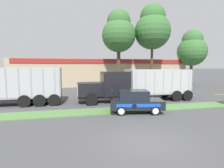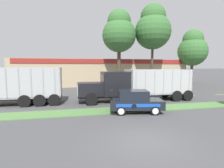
# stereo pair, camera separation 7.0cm
# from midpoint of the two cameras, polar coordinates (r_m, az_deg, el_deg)

# --- Properties ---
(ground_plane) EXTENTS (600.00, 600.00, 0.00)m
(ground_plane) POSITION_cam_midpoint_polar(r_m,az_deg,el_deg) (8.93, 11.27, -18.05)
(ground_plane) COLOR #474749
(grass_verge) EXTENTS (120.00, 2.10, 0.06)m
(grass_verge) POSITION_cam_midpoint_polar(r_m,az_deg,el_deg) (14.45, 1.14, -8.55)
(grass_verge) COLOR #517F42
(grass_verge) RESTS_ON ground_plane
(centre_line_3) EXTENTS (2.40, 0.14, 0.01)m
(centre_line_3) POSITION_cam_midpoint_polar(r_m,az_deg,el_deg) (19.14, -20.19, -5.46)
(centre_line_3) COLOR yellow
(centre_line_3) RESTS_ON ground_plane
(centre_line_4) EXTENTS (2.40, 0.14, 0.01)m
(centre_line_4) POSITION_cam_midpoint_polar(r_m,az_deg,el_deg) (19.20, -3.93, -5.09)
(centre_line_4) COLOR yellow
(centre_line_4) RESTS_ON ground_plane
(centre_line_5) EXTENTS (2.40, 0.14, 0.01)m
(centre_line_5) POSITION_cam_midpoint_polar(r_m,az_deg,el_deg) (20.72, 11.02, -4.38)
(centre_line_5) COLOR yellow
(centre_line_5) RESTS_ON ground_plane
(centre_line_6) EXTENTS (2.40, 0.14, 0.01)m
(centre_line_6) POSITION_cam_midpoint_polar(r_m,az_deg,el_deg) (23.42, 23.21, -3.59)
(centre_line_6) COLOR yellow
(centre_line_6) RESTS_ON ground_plane
(centre_line_7) EXTENTS (2.40, 0.14, 0.01)m
(centre_line_7) POSITION_cam_midpoint_polar(r_m,az_deg,el_deg) (26.95, 32.55, -2.86)
(centre_line_7) COLOR yellow
(centre_line_7) RESTS_ON ground_plane
(dump_truck_lead) EXTENTS (11.99, 2.68, 3.29)m
(dump_truck_lead) POSITION_cam_midpoint_polar(r_m,az_deg,el_deg) (18.06, 4.87, -0.66)
(dump_truck_lead) COLOR black
(dump_truck_lead) RESTS_ON ground_plane
(rally_car) EXTENTS (4.34, 2.56, 1.78)m
(rally_car) POSITION_cam_midpoint_polar(r_m,az_deg,el_deg) (13.83, 7.73, -5.60)
(rally_car) COLOR black
(rally_car) RESTS_ON ground_plane
(store_building_backdrop) EXTENTS (32.62, 12.10, 5.00)m
(store_building_backdrop) POSITION_cam_midpoint_polar(r_m,az_deg,el_deg) (37.26, -3.67, 3.98)
(store_building_backdrop) COLOR tan
(store_building_backdrop) RESTS_ON ground_plane
(tree_behind_left) EXTENTS (5.48, 5.48, 12.79)m
(tree_behind_left) POSITION_cam_midpoint_polar(r_m,az_deg,el_deg) (29.59, 2.39, 16.56)
(tree_behind_left) COLOR #473828
(tree_behind_left) RESTS_ON ground_plane
(tree_behind_centre) EXTENTS (5.98, 5.98, 13.96)m
(tree_behind_centre) POSITION_cam_midpoint_polar(r_m,az_deg,el_deg) (31.39, 13.27, 17.41)
(tree_behind_centre) COLOR #473828
(tree_behind_centre) RESTS_ON ground_plane
(tree_behind_right) EXTENTS (5.61, 5.61, 10.76)m
(tree_behind_right) POSITION_cam_midpoint_polar(r_m,az_deg,el_deg) (38.04, 24.87, 10.44)
(tree_behind_right) COLOR #473828
(tree_behind_right) RESTS_ON ground_plane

